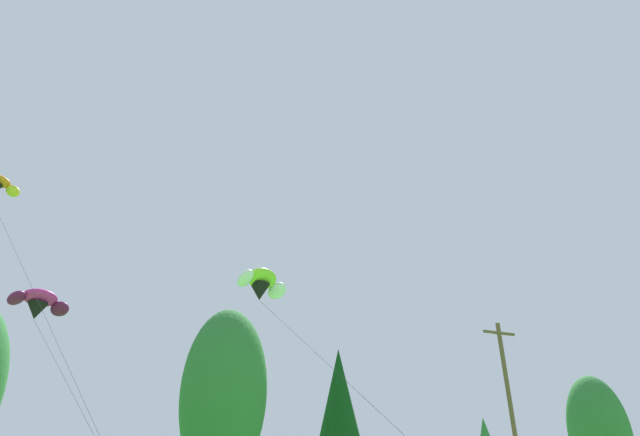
% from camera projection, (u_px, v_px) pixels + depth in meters
% --- Properties ---
extents(treeline_tree_d, '(5.70, 5.70, 14.45)m').
position_uv_depth(treeline_tree_d, '(224.00, 393.00, 36.28)').
color(treeline_tree_d, '#472D19').
rests_on(treeline_tree_d, ground_plane).
extents(treeline_tree_e, '(4.51, 4.51, 13.24)m').
position_uv_depth(treeline_tree_e, '(339.00, 414.00, 41.22)').
color(treeline_tree_e, '#472D19').
rests_on(treeline_tree_e, ground_plane).
extents(treeline_tree_g, '(5.36, 5.36, 13.17)m').
position_uv_depth(treeline_tree_g, '(600.00, 434.00, 49.51)').
color(treeline_tree_g, '#472D19').
rests_on(treeline_tree_g, ground_plane).
extents(utility_pole, '(2.20, 0.26, 12.02)m').
position_uv_depth(utility_pole, '(513.00, 422.00, 30.91)').
color(utility_pole, brown).
rests_on(utility_pole, ground_plane).
extents(parafoil_kite_mid_lime_white, '(6.57, 11.24, 11.28)m').
position_uv_depth(parafoil_kite_mid_lime_white, '(261.00, 285.00, 27.84)').
color(parafoil_kite_mid_lime_white, '#93D633').
extents(parafoil_kite_far_magenta, '(7.65, 12.52, 11.04)m').
position_uv_depth(parafoil_kite_far_magenta, '(38.00, 304.00, 29.79)').
color(parafoil_kite_far_magenta, '#D12893').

